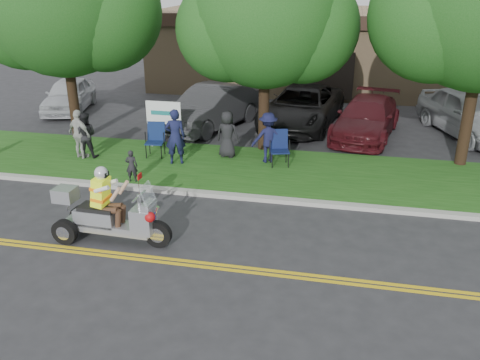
% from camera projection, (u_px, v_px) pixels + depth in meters
% --- Properties ---
extents(ground, '(120.00, 120.00, 0.00)m').
position_uv_depth(ground, '(188.00, 251.00, 11.49)').
color(ground, '#28282B').
rests_on(ground, ground).
extents(centerline_near, '(60.00, 0.10, 0.01)m').
position_uv_depth(centerline_near, '(180.00, 264.00, 10.96)').
color(centerline_near, gold).
rests_on(centerline_near, ground).
extents(centerline_far, '(60.00, 0.10, 0.01)m').
position_uv_depth(centerline_far, '(183.00, 260.00, 11.10)').
color(centerline_far, gold).
rests_on(centerline_far, ground).
extents(curb, '(60.00, 0.25, 0.12)m').
position_uv_depth(curb, '(221.00, 195.00, 14.22)').
color(curb, '#A8A89E').
rests_on(curb, ground).
extents(grass_verge, '(60.00, 4.00, 0.10)m').
position_uv_depth(grass_verge, '(237.00, 168.00, 16.17)').
color(grass_verge, '#194913').
rests_on(grass_verge, ground).
extents(commercial_building, '(18.00, 8.20, 4.00)m').
position_uv_depth(commercial_building, '(327.00, 48.00, 27.51)').
color(commercial_building, '#9E7F5B').
rests_on(commercial_building, ground).
extents(tree_left, '(6.62, 5.40, 7.78)m').
position_uv_depth(tree_left, '(63.00, 4.00, 17.24)').
color(tree_left, '#332114').
rests_on(tree_left, ground).
extents(tree_mid, '(5.88, 4.80, 7.05)m').
position_uv_depth(tree_mid, '(267.00, 20.00, 16.24)').
color(tree_mid, '#332114').
rests_on(tree_mid, ground).
extents(business_sign, '(1.25, 0.06, 1.75)m').
position_uv_depth(business_sign, '(164.00, 115.00, 17.54)').
color(business_sign, silver).
rests_on(business_sign, ground).
extents(trike_scooter, '(2.83, 0.96, 1.85)m').
position_uv_depth(trike_scooter, '(107.00, 216.00, 11.71)').
color(trike_scooter, black).
rests_on(trike_scooter, ground).
extents(lawn_chair_a, '(0.66, 0.68, 1.12)m').
position_uv_depth(lawn_chair_a, '(156.00, 137.00, 16.97)').
color(lawn_chair_a, black).
rests_on(lawn_chair_a, grass_verge).
extents(lawn_chair_b, '(0.73, 0.75, 1.12)m').
position_uv_depth(lawn_chair_b, '(279.00, 145.00, 16.17)').
color(lawn_chair_b, black).
rests_on(lawn_chair_b, grass_verge).
extents(spectator_adult_left, '(0.75, 0.60, 1.79)m').
position_uv_depth(spectator_adult_left, '(175.00, 137.00, 16.14)').
color(spectator_adult_left, '#161A3E').
rests_on(spectator_adult_left, grass_verge).
extents(spectator_adult_mid, '(0.82, 0.69, 1.52)m').
position_uv_depth(spectator_adult_mid, '(85.00, 135.00, 16.75)').
color(spectator_adult_mid, black).
rests_on(spectator_adult_mid, grass_verge).
extents(spectator_adult_right, '(1.03, 0.72, 1.63)m').
position_uv_depth(spectator_adult_right, '(80.00, 134.00, 16.67)').
color(spectator_adult_right, '#BABBB4').
rests_on(spectator_adult_right, grass_verge).
extents(spectator_chair_a, '(1.21, 0.96, 1.64)m').
position_uv_depth(spectator_chair_a, '(268.00, 137.00, 16.31)').
color(spectator_chair_a, '#14163A').
rests_on(spectator_chair_a, grass_verge).
extents(spectator_chair_b, '(0.83, 0.61, 1.56)m').
position_uv_depth(spectator_chair_b, '(227.00, 134.00, 16.77)').
color(spectator_chair_b, black).
rests_on(spectator_chair_b, grass_verge).
extents(child_left, '(0.39, 0.30, 0.97)m').
position_uv_depth(child_left, '(132.00, 166.00, 14.87)').
color(child_left, black).
rests_on(child_left, grass_verge).
extents(parked_car_far_left, '(2.69, 4.54, 1.45)m').
position_uv_depth(parked_car_far_left, '(69.00, 95.00, 22.83)').
color(parked_car_far_left, '#BBBDC3').
rests_on(parked_car_far_left, ground).
extents(parked_car_left, '(3.49, 5.40, 1.68)m').
position_uv_depth(parked_car_left, '(212.00, 107.00, 20.26)').
color(parked_car_left, '#2F2F32').
rests_on(parked_car_left, ground).
extents(parked_car_mid, '(3.44, 6.00, 1.58)m').
position_uv_depth(parked_car_mid, '(302.00, 107.00, 20.52)').
color(parked_car_mid, black).
rests_on(parked_car_mid, ground).
extents(parked_car_right, '(2.99, 5.29, 1.45)m').
position_uv_depth(parked_car_right, '(366.00, 118.00, 19.23)').
color(parked_car_right, '#430F15').
rests_on(parked_car_right, ground).
extents(parked_car_far_right, '(3.80, 5.65, 1.79)m').
position_uv_depth(parked_car_far_right, '(470.00, 113.00, 19.29)').
color(parked_car_far_right, '#999C9F').
rests_on(parked_car_far_right, ground).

